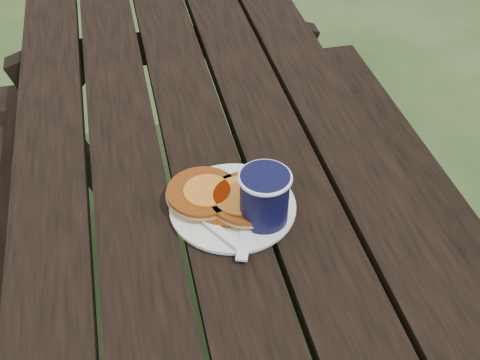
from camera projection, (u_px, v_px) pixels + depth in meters
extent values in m
cube|color=black|center=(208.00, 180.00, 1.19)|extent=(0.75, 1.80, 0.04)
cube|color=black|center=(434.00, 237.00, 1.48)|extent=(0.25, 1.80, 0.04)
cylinder|color=white|center=(233.00, 207.00, 1.09)|extent=(0.29, 0.29, 0.01)
cylinder|color=#883E0F|center=(224.00, 201.00, 1.09)|extent=(0.13, 0.13, 0.01)
cylinder|color=#883E0F|center=(203.00, 192.00, 1.09)|extent=(0.13, 0.13, 0.01)
cylinder|color=#883E0F|center=(247.00, 198.00, 1.08)|extent=(0.14, 0.14, 0.01)
cylinder|color=#C96E1C|center=(241.00, 195.00, 1.07)|extent=(0.10, 0.10, 0.00)
ellipsoid|color=#F4E59E|center=(249.00, 194.00, 1.07)|extent=(0.03, 0.03, 0.02)
cube|color=white|center=(248.00, 222.00, 1.06)|extent=(0.08, 0.18, 0.00)
cylinder|color=black|center=(264.00, 200.00, 1.04)|extent=(0.09, 0.09, 0.11)
torus|color=white|center=(265.00, 178.00, 1.00)|extent=(0.09, 0.09, 0.01)
cylinder|color=black|center=(265.00, 178.00, 1.00)|extent=(0.07, 0.07, 0.01)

